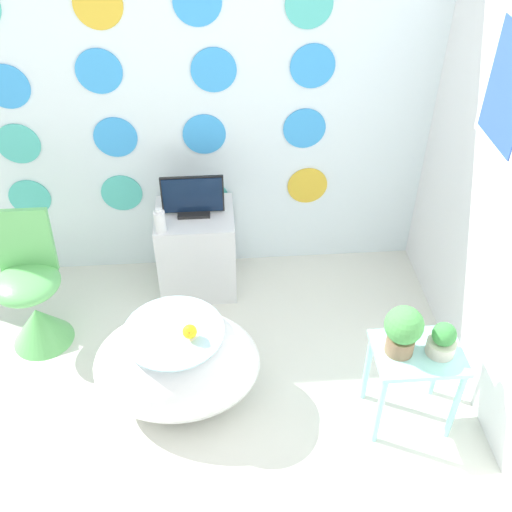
% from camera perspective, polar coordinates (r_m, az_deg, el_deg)
% --- Properties ---
extents(wall_back_dotted, '(4.20, 0.05, 2.60)m').
position_cam_1_polar(wall_back_dotted, '(3.48, -9.45, 16.34)').
color(wall_back_dotted, white).
rests_on(wall_back_dotted, ground_plane).
extents(wall_right, '(0.06, 2.79, 2.60)m').
position_cam_1_polar(wall_right, '(2.95, 22.98, 9.48)').
color(wall_right, white).
rests_on(wall_right, ground_plane).
extents(bathtub, '(0.85, 0.61, 0.53)m').
position_cam_1_polar(bathtub, '(3.12, -7.49, -10.20)').
color(bathtub, white).
rests_on(bathtub, ground_plane).
extents(rubber_duck, '(0.07, 0.08, 0.08)m').
position_cam_1_polar(rubber_duck, '(2.85, -6.34, -7.13)').
color(rubber_duck, yellow).
rests_on(rubber_duck, bathtub).
extents(chair, '(0.37, 0.37, 0.82)m').
position_cam_1_polar(chair, '(3.62, -20.36, -4.36)').
color(chair, '#66C166').
rests_on(chair, ground_plane).
extents(tv_cabinet, '(0.47, 0.41, 0.56)m').
position_cam_1_polar(tv_cabinet, '(3.77, -5.65, 0.57)').
color(tv_cabinet, silver).
rests_on(tv_cabinet, ground_plane).
extents(tv, '(0.37, 0.12, 0.25)m').
position_cam_1_polar(tv, '(3.54, -6.04, 5.54)').
color(tv, black).
rests_on(tv, tv_cabinet).
extents(vase, '(0.07, 0.07, 0.15)m').
position_cam_1_polar(vase, '(3.44, -9.14, 3.30)').
color(vase, white).
rests_on(vase, tv_cabinet).
extents(side_table, '(0.42, 0.32, 0.49)m').
position_cam_1_polar(side_table, '(3.03, 14.91, -10.08)').
color(side_table, '#99E0D8').
rests_on(side_table, ground_plane).
extents(potted_plant_left, '(0.18, 0.18, 0.26)m').
position_cam_1_polar(potted_plant_left, '(2.83, 13.84, -6.81)').
color(potted_plant_left, '#8C6B4C').
rests_on(potted_plant_left, side_table).
extents(potted_plant_right, '(0.14, 0.14, 0.18)m').
position_cam_1_polar(potted_plant_right, '(2.92, 17.34, -7.67)').
color(potted_plant_right, beige).
rests_on(potted_plant_right, side_table).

